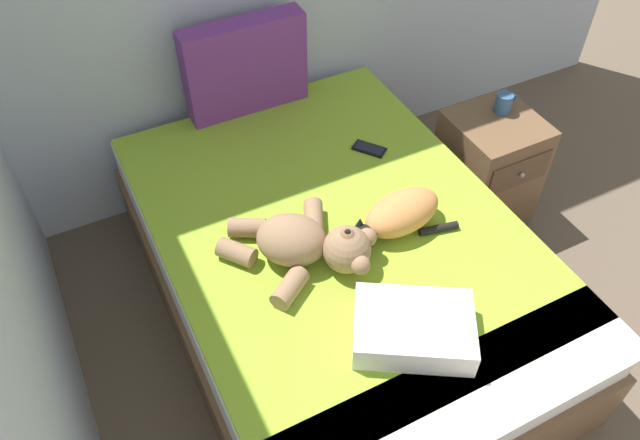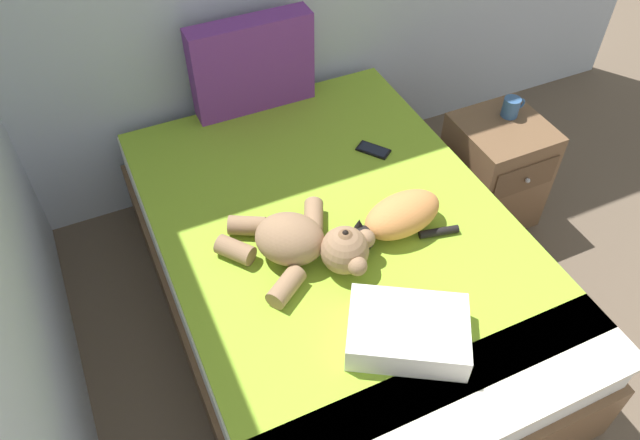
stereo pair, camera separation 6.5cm
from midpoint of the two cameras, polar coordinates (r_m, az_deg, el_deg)
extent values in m
cube|color=brown|center=(2.76, 2.15, -6.04)|extent=(1.41, 1.99, 0.34)
cube|color=white|center=(2.56, 2.32, -2.42)|extent=(1.37, 1.93, 0.19)
cube|color=#8CB72D|center=(2.52, 1.78, 0.11)|extent=(1.36, 1.79, 0.02)
cube|color=silver|center=(2.09, 13.06, -16.25)|extent=(1.36, 0.32, 0.02)
cube|color=#72338C|center=(2.98, -5.64, 14.05)|extent=(0.58, 0.12, 0.45)
ellipsoid|color=#D18447|center=(2.44, 8.38, 0.50)|extent=(0.36, 0.24, 0.15)
sphere|color=black|center=(2.37, 4.74, -1.69)|extent=(0.10, 0.10, 0.10)
cone|color=black|center=(2.31, 5.22, -1.17)|extent=(0.04, 0.04, 0.04)
cone|color=black|center=(2.34, 4.43, -0.33)|extent=(0.04, 0.04, 0.04)
cylinder|color=black|center=(2.48, 11.66, -1.09)|extent=(0.16, 0.06, 0.03)
ellipsoid|color=black|center=(2.45, 6.00, -0.67)|extent=(0.11, 0.07, 0.04)
ellipsoid|color=#937051|center=(2.31, -1.98, -1.77)|extent=(0.34, 0.34, 0.18)
sphere|color=#937051|center=(2.27, 3.11, -2.82)|extent=(0.18, 0.18, 0.18)
sphere|color=brown|center=(2.23, 3.18, -1.78)|extent=(0.07, 0.07, 0.07)
sphere|color=black|center=(2.20, 3.21, -1.24)|extent=(0.02, 0.02, 0.02)
sphere|color=#937051|center=(2.30, 5.06, -1.75)|extent=(0.07, 0.07, 0.07)
sphere|color=#937051|center=(2.21, 4.32, -4.28)|extent=(0.07, 0.07, 0.07)
cylinder|color=#937051|center=(2.45, 0.16, 0.26)|extent=(0.14, 0.18, 0.08)
cylinder|color=#937051|center=(2.44, -5.99, -0.54)|extent=(0.16, 0.14, 0.08)
cylinder|color=#937051|center=(2.23, -2.31, -6.19)|extent=(0.17, 0.15, 0.08)
cylinder|color=#937051|center=(2.36, -7.05, -2.78)|extent=(0.15, 0.16, 0.08)
cube|color=black|center=(2.82, 5.62, 6.44)|extent=(0.15, 0.16, 0.01)
cube|color=black|center=(2.82, 5.62, 6.52)|extent=(0.13, 0.14, 0.00)
cube|color=white|center=(2.12, 8.98, -10.15)|extent=(0.49, 0.45, 0.11)
cube|color=brown|center=(3.24, 16.28, 4.35)|extent=(0.41, 0.41, 0.57)
cube|color=brown|center=(3.05, 19.04, 3.65)|extent=(0.35, 0.01, 0.16)
sphere|color=#B2B2B7|center=(3.04, 19.22, 3.46)|extent=(0.02, 0.02, 0.02)
cylinder|color=#33598C|center=(3.11, 17.80, 9.88)|extent=(0.08, 0.08, 0.09)
torus|color=#33598C|center=(3.14, 18.57, 10.14)|extent=(0.06, 0.01, 0.06)
camera|label=1|loc=(0.03, -89.24, 0.80)|focal=34.65mm
camera|label=2|loc=(0.03, 90.76, -0.80)|focal=34.65mm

